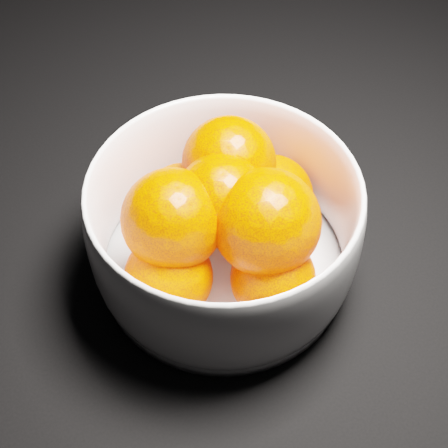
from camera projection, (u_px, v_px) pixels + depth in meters
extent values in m
cylinder|color=white|center=(224.00, 263.00, 0.51)|extent=(0.20, 0.20, 0.01)
sphere|color=#FA4000|center=(270.00, 197.00, 0.50)|extent=(0.07, 0.07, 0.07)
sphere|color=#FA4000|center=(182.00, 201.00, 0.50)|extent=(0.06, 0.06, 0.06)
sphere|color=#FA4000|center=(169.00, 277.00, 0.46)|extent=(0.07, 0.07, 0.07)
sphere|color=#FA4000|center=(273.00, 278.00, 0.45)|extent=(0.06, 0.06, 0.06)
sphere|color=#FA4000|center=(229.00, 163.00, 0.48)|extent=(0.07, 0.07, 0.07)
sphere|color=#FA4000|center=(173.00, 220.00, 0.44)|extent=(0.07, 0.07, 0.07)
sphere|color=#FA4000|center=(266.00, 222.00, 0.44)|extent=(0.08, 0.08, 0.08)
sphere|color=#FA4000|center=(222.00, 199.00, 0.45)|extent=(0.07, 0.07, 0.07)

